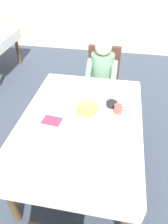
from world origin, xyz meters
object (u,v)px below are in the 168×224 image
object	(u,v)px
bowl_butter	(112,104)
spoon_near_edge	(83,135)
breakfast_stack	(87,108)
cup_coffee	(118,109)
diner_person	(102,73)
chair_diner	(102,76)
syrup_pitcher	(62,99)
plate_breakfast	(88,112)
fork_left_of_plate	(68,111)
dining_table_main	(81,125)
knife_right_of_plate	(107,116)

from	to	relation	value
bowl_butter	spoon_near_edge	world-z (taller)	bowl_butter
breakfast_stack	cup_coffee	xyz separation A→B (m)	(0.29, 0.05, -0.01)
diner_person	cup_coffee	xyz separation A→B (m)	(0.25, -0.88, 0.11)
cup_coffee	breakfast_stack	bearing A→B (deg)	-169.48
bowl_butter	chair_diner	bearing A→B (deg)	101.07
chair_diner	breakfast_stack	bearing A→B (deg)	88.02
bowl_butter	syrup_pitcher	bearing A→B (deg)	-176.23
plate_breakfast	cup_coffee	world-z (taller)	cup_coffee
chair_diner	bowl_butter	bearing A→B (deg)	101.07
fork_left_of_plate	spoon_near_edge	size ratio (longest dim) A/B	1.20
diner_person	bowl_butter	bearing A→B (deg)	103.20
dining_table_main	syrup_pitcher	size ratio (longest dim) A/B	19.05
chair_diner	breakfast_stack	xyz separation A→B (m)	(-0.04, -1.09, 0.26)
plate_breakfast	knife_right_of_plate	xyz separation A→B (m)	(0.19, -0.02, -0.01)
cup_coffee	spoon_near_edge	distance (m)	0.45
chair_diner	syrup_pitcher	bearing A→B (deg)	72.34
bowl_butter	cup_coffee	bearing A→B (deg)	-55.10
diner_person	dining_table_main	bearing A→B (deg)	85.51
diner_person	syrup_pitcher	world-z (taller)	diner_person
dining_table_main	syrup_pitcher	xyz separation A→B (m)	(-0.23, 0.20, 0.13)
dining_table_main	fork_left_of_plate	size ratio (longest dim) A/B	8.47
cup_coffee	syrup_pitcher	xyz separation A→B (m)	(-0.56, 0.06, -0.01)
spoon_near_edge	syrup_pitcher	bearing A→B (deg)	123.85
breakfast_stack	cup_coffee	bearing A→B (deg)	10.52
fork_left_of_plate	diner_person	bearing A→B (deg)	-12.44
cup_coffee	syrup_pitcher	size ratio (longest dim) A/B	1.41
dining_table_main	bowl_butter	bearing A→B (deg)	41.41
chair_diner	spoon_near_edge	distance (m)	1.41
dining_table_main	chair_diner	distance (m)	1.18
knife_right_of_plate	fork_left_of_plate	bearing A→B (deg)	92.05
plate_breakfast	knife_right_of_plate	bearing A→B (deg)	-6.01
cup_coffee	chair_diner	bearing A→B (deg)	103.58
syrup_pitcher	knife_right_of_plate	size ratio (longest dim) A/B	0.40
chair_diner	syrup_pitcher	distance (m)	1.05
chair_diner	knife_right_of_plate	size ratio (longest dim) A/B	4.65
dining_table_main	fork_left_of_plate	bearing A→B (deg)	155.51
dining_table_main	chair_diner	bearing A→B (deg)	86.10
plate_breakfast	breakfast_stack	xyz separation A→B (m)	(-0.00, -0.00, 0.04)
dining_table_main	syrup_pitcher	bearing A→B (deg)	138.97
dining_table_main	plate_breakfast	world-z (taller)	plate_breakfast
plate_breakfast	knife_right_of_plate	size ratio (longest dim) A/B	1.40
diner_person	knife_right_of_plate	world-z (taller)	diner_person
syrup_pitcher	knife_right_of_plate	distance (m)	0.49
chair_diner	fork_left_of_plate	bearing A→B (deg)	78.54
bowl_butter	knife_right_of_plate	distance (m)	0.17
cup_coffee	fork_left_of_plate	distance (m)	0.48
diner_person	spoon_near_edge	distance (m)	1.24
breakfast_stack	fork_left_of_plate	size ratio (longest dim) A/B	1.15
syrup_pitcher	spoon_near_edge	distance (m)	0.51
knife_right_of_plate	spoon_near_edge	size ratio (longest dim) A/B	1.33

